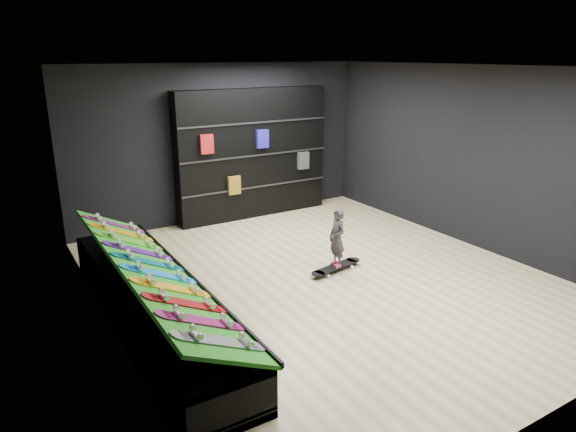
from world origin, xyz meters
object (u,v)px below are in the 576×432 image
floor_skateboard (336,268)px  child (337,249)px  display_rack (152,306)px  back_shelving (253,154)px

floor_skateboard → child: size_ratio=1.81×
display_rack → floor_skateboard: display_rack is taller
display_rack → floor_skateboard: (2.86, 0.13, -0.20)m
display_rack → child: size_ratio=8.33×
display_rack → floor_skateboard: size_ratio=4.59×
back_shelving → floor_skateboard: bearing=-94.8°
back_shelving → child: bearing=-94.8°
back_shelving → floor_skateboard: (-0.27, -3.19, -1.22)m
display_rack → child: child is taller
floor_skateboard → child: bearing=-10.5°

